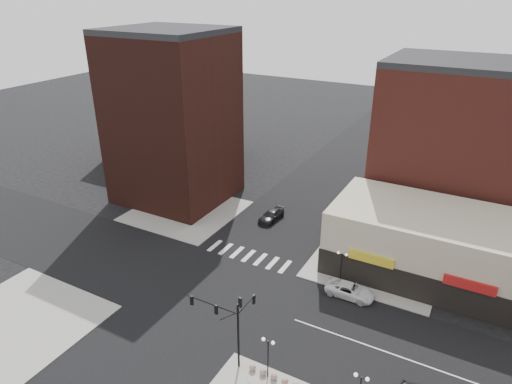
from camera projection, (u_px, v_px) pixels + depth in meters
The scene contains 16 objects.
ground at pixel (213, 291), 51.04m from camera, with size 240.00×240.00×0.00m, color black.
road_ew at pixel (213, 291), 51.03m from camera, with size 200.00×14.00×0.02m, color black.
road_ns at pixel (213, 291), 51.03m from camera, with size 14.00×200.00×0.02m, color black.
sidewalk_nw at pixel (186, 211), 68.90m from camera, with size 15.00×15.00×0.12m, color gray.
sidewalk_ne at pixel (376, 262), 56.25m from camera, with size 15.00×15.00×0.12m, color gray.
sidewalk_sw at pixel (13, 326), 45.77m from camera, with size 15.00×15.00×0.12m, color gray.
building_nw at pixel (173, 121), 68.87m from camera, with size 16.00×15.00×25.00m, color #3A1812.
building_nw_low at pixel (172, 125), 89.62m from camera, with size 20.00×18.00×12.00m, color #3A1812.
building_ne_midrise at pixel (448, 149), 61.69m from camera, with size 18.00×15.00×22.00m, color maroon.
building_ne_row at pixel (437, 251), 52.46m from camera, with size 24.20×12.20×8.00m.
traffic_signal at pixel (231, 317), 39.57m from camera, with size 5.59×3.09×7.77m.
street_lamp_se_a at pixel (268, 349), 38.49m from camera, with size 1.22×0.32×4.16m.
street_lamp_ne at pixel (342, 260), 50.81m from camera, with size 1.22×0.32×4.16m.
bollard_row at pixel (285, 381), 38.96m from camera, with size 6.91×0.61×0.61m.
white_suv at pixel (350, 290), 49.94m from camera, with size 2.48×5.38×1.50m, color white.
dark_sedan_north at pixel (271, 215), 66.09m from camera, with size 2.05×5.05×1.47m, color black.
Camera 1 is at (24.25, -34.35, 31.36)m, focal length 32.00 mm.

